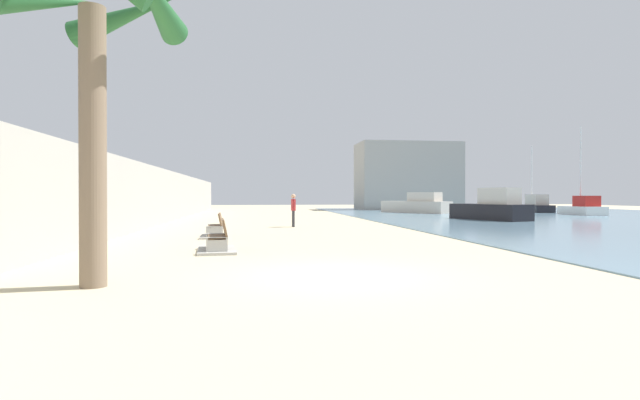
{
  "coord_description": "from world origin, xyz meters",
  "views": [
    {
      "loc": [
        -1.66,
        -9.93,
        1.68
      ],
      "look_at": [
        1.52,
        13.71,
        1.47
      ],
      "focal_mm": 26.85,
      "sensor_mm": 36.0,
      "label": 1
    }
  ],
  "objects_px": {
    "person_walking": "(293,208)",
    "palm_tree": "(90,26)",
    "bench_near": "(218,244)",
    "bench_far": "(215,231)",
    "boat_nearest": "(491,208)",
    "boat_far_right": "(417,205)",
    "boat_outer": "(534,205)",
    "boat_far_left": "(583,207)"
  },
  "relations": [
    {
      "from": "palm_tree",
      "to": "person_walking",
      "type": "bearing_deg",
      "value": 72.99
    },
    {
      "from": "boat_far_right",
      "to": "bench_near",
      "type": "bearing_deg",
      "value": -119.14
    },
    {
      "from": "person_walking",
      "to": "boat_nearest",
      "type": "xyz_separation_m",
      "value": [
        13.97,
        5.11,
        -0.21
      ]
    },
    {
      "from": "bench_near",
      "to": "person_walking",
      "type": "relative_size",
      "value": 1.23
    },
    {
      "from": "bench_far",
      "to": "boat_far_left",
      "type": "height_order",
      "value": "boat_far_left"
    },
    {
      "from": "person_walking",
      "to": "bench_far",
      "type": "bearing_deg",
      "value": -121.39
    },
    {
      "from": "palm_tree",
      "to": "person_walking",
      "type": "relative_size",
      "value": 3.68
    },
    {
      "from": "bench_near",
      "to": "boat_far_right",
      "type": "distance_m",
      "value": 33.93
    },
    {
      "from": "palm_tree",
      "to": "bench_near",
      "type": "distance_m",
      "value": 7.29
    },
    {
      "from": "person_walking",
      "to": "boat_far_right",
      "type": "distance_m",
      "value": 22.92
    },
    {
      "from": "boat_far_right",
      "to": "boat_far_left",
      "type": "bearing_deg",
      "value": -26.92
    },
    {
      "from": "palm_tree",
      "to": "boat_far_right",
      "type": "relative_size",
      "value": 0.93
    },
    {
      "from": "boat_far_right",
      "to": "boat_far_left",
      "type": "xyz_separation_m",
      "value": [
        12.67,
        -6.43,
        -0.11
      ]
    },
    {
      "from": "bench_far",
      "to": "boat_nearest",
      "type": "xyz_separation_m",
      "value": [
        17.6,
        11.05,
        0.61
      ]
    },
    {
      "from": "boat_far_right",
      "to": "boat_far_left",
      "type": "relative_size",
      "value": 0.92
    },
    {
      "from": "person_walking",
      "to": "boat_nearest",
      "type": "height_order",
      "value": "boat_nearest"
    },
    {
      "from": "palm_tree",
      "to": "boat_nearest",
      "type": "relative_size",
      "value": 1.07
    },
    {
      "from": "person_walking",
      "to": "boat_far_right",
      "type": "height_order",
      "value": "boat_far_right"
    },
    {
      "from": "boat_nearest",
      "to": "palm_tree",
      "type": "bearing_deg",
      "value": -131.45
    },
    {
      "from": "boat_nearest",
      "to": "boat_outer",
      "type": "bearing_deg",
      "value": 50.08
    },
    {
      "from": "boat_outer",
      "to": "boat_far_left",
      "type": "height_order",
      "value": "boat_far_left"
    },
    {
      "from": "palm_tree",
      "to": "bench_near",
      "type": "bearing_deg",
      "value": 70.83
    },
    {
      "from": "boat_far_left",
      "to": "boat_nearest",
      "type": "bearing_deg",
      "value": -149.63
    },
    {
      "from": "bench_near",
      "to": "boat_nearest",
      "type": "relative_size",
      "value": 0.36
    },
    {
      "from": "palm_tree",
      "to": "boat_far_right",
      "type": "distance_m",
      "value": 39.74
    },
    {
      "from": "bench_near",
      "to": "bench_far",
      "type": "height_order",
      "value": "same"
    },
    {
      "from": "palm_tree",
      "to": "boat_far_left",
      "type": "relative_size",
      "value": 0.85
    },
    {
      "from": "bench_near",
      "to": "boat_far_left",
      "type": "height_order",
      "value": "boat_far_left"
    },
    {
      "from": "boat_nearest",
      "to": "bench_far",
      "type": "bearing_deg",
      "value": -147.87
    },
    {
      "from": "boat_far_left",
      "to": "boat_outer",
      "type": "bearing_deg",
      "value": 90.42
    },
    {
      "from": "boat_far_left",
      "to": "person_walking",
      "type": "bearing_deg",
      "value": -154.93
    },
    {
      "from": "boat_far_right",
      "to": "boat_outer",
      "type": "xyz_separation_m",
      "value": [
        12.61,
        0.85,
        -0.09
      ]
    },
    {
      "from": "boat_far_right",
      "to": "boat_far_left",
      "type": "distance_m",
      "value": 14.21
    },
    {
      "from": "bench_far",
      "to": "person_walking",
      "type": "xyz_separation_m",
      "value": [
        3.63,
        5.95,
        0.81
      ]
    },
    {
      "from": "bench_far",
      "to": "boat_outer",
      "type": "distance_m",
      "value": 39.02
    },
    {
      "from": "boat_far_right",
      "to": "bench_far",
      "type": "bearing_deg",
      "value": -124.69
    },
    {
      "from": "boat_nearest",
      "to": "boat_far_right",
      "type": "bearing_deg",
      "value": 92.54
    },
    {
      "from": "palm_tree",
      "to": "boat_nearest",
      "type": "bearing_deg",
      "value": 48.55
    },
    {
      "from": "palm_tree",
      "to": "boat_outer",
      "type": "distance_m",
      "value": 47.57
    },
    {
      "from": "person_walking",
      "to": "palm_tree",
      "type": "bearing_deg",
      "value": -107.01
    },
    {
      "from": "bench_near",
      "to": "person_walking",
      "type": "bearing_deg",
      "value": 74.06
    },
    {
      "from": "person_walking",
      "to": "boat_outer",
      "type": "xyz_separation_m",
      "value": [
        25.98,
        19.46,
        -0.35
      ]
    }
  ]
}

